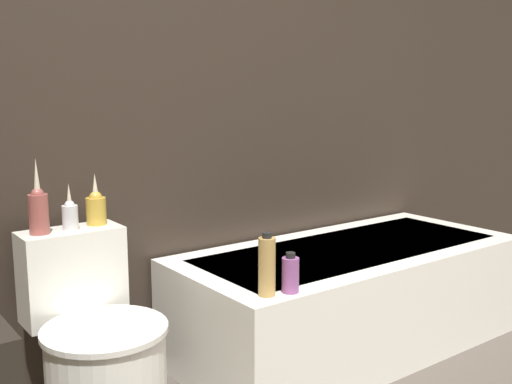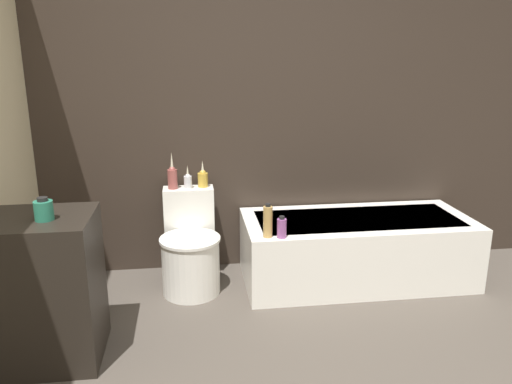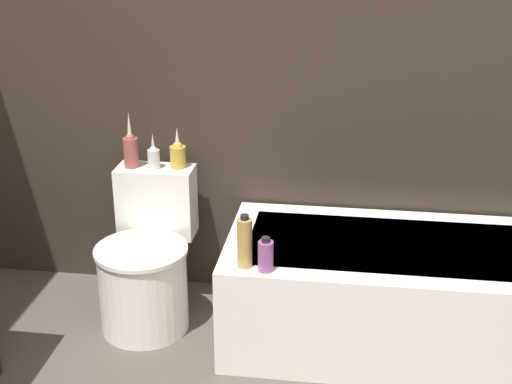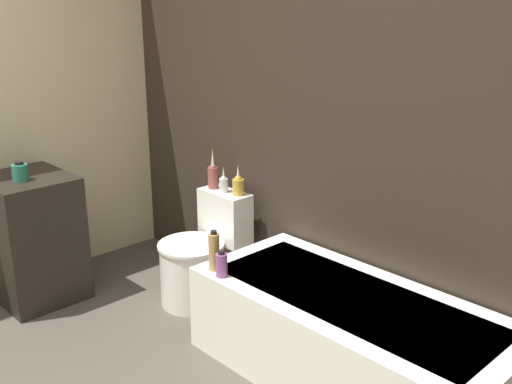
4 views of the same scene
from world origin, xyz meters
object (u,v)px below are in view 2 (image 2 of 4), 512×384
(soap_bottle_glass, at_px, (44,210))
(shampoo_bottle_short, at_px, (282,228))
(vase_gold, at_px, (172,177))
(vase_bronze, at_px, (203,178))
(vase_silver, at_px, (188,180))
(shampoo_bottle_tall, at_px, (268,221))
(toilet, at_px, (190,251))
(bathtub, at_px, (356,248))

(soap_bottle_glass, relative_size, shampoo_bottle_short, 0.82)
(vase_gold, relative_size, vase_bronze, 1.38)
(shampoo_bottle_short, bearing_deg, vase_gold, 142.77)
(shampoo_bottle_short, bearing_deg, vase_bronze, 131.00)
(shampoo_bottle_short, bearing_deg, soap_bottle_glass, -160.14)
(soap_bottle_glass, relative_size, vase_silver, 0.70)
(vase_bronze, bearing_deg, vase_gold, -173.87)
(vase_bronze, distance_m, shampoo_bottle_tall, 0.70)
(shampoo_bottle_tall, bearing_deg, vase_bronze, 126.63)
(vase_gold, height_order, shampoo_bottle_tall, vase_gold)
(toilet, height_order, vase_gold, vase_gold)
(vase_silver, distance_m, shampoo_bottle_tall, 0.75)
(toilet, distance_m, shampoo_bottle_short, 0.74)
(vase_silver, distance_m, shampoo_bottle_short, 0.84)
(toilet, distance_m, vase_silver, 0.52)
(bathtub, xyz_separation_m, vase_bronze, (-1.13, 0.25, 0.53))
(bathtub, bearing_deg, shampoo_bottle_tall, -158.03)
(bathtub, xyz_separation_m, soap_bottle_glass, (-1.99, -0.80, 0.64))
(toilet, distance_m, vase_gold, 0.56)
(vase_gold, xyz_separation_m, vase_bronze, (0.22, 0.02, -0.02))
(bathtub, xyz_separation_m, toilet, (-1.24, 0.01, 0.04))
(toilet, distance_m, soap_bottle_glass, 1.26)
(toilet, relative_size, soap_bottle_glass, 5.74)
(bathtub, xyz_separation_m, vase_gold, (-1.36, 0.23, 0.55))
(vase_gold, height_order, vase_bronze, vase_gold)
(soap_bottle_glass, bearing_deg, vase_silver, 54.32)
(soap_bottle_glass, bearing_deg, shampoo_bottle_tall, 22.10)
(toilet, xyz_separation_m, vase_gold, (-0.11, 0.22, 0.51))
(soap_bottle_glass, relative_size, shampoo_bottle_tall, 0.53)
(soap_bottle_glass, distance_m, vase_bronze, 1.36)
(vase_gold, xyz_separation_m, shampoo_bottle_short, (0.72, -0.55, -0.24))
(bathtub, height_order, toilet, toilet)
(vase_silver, xyz_separation_m, shampoo_bottle_tall, (0.52, -0.52, -0.17))
(vase_silver, xyz_separation_m, vase_bronze, (0.11, 0.03, 0.01))
(vase_bronze, bearing_deg, soap_bottle_glass, -128.83)
(soap_bottle_glass, xyz_separation_m, vase_gold, (0.63, 1.03, -0.10))
(vase_bronze, bearing_deg, vase_silver, -166.08)
(toilet, relative_size, vase_silver, 4.02)
(vase_gold, relative_size, shampoo_bottle_short, 1.84)
(bathtub, height_order, shampoo_bottle_tall, shampoo_bottle_tall)
(toilet, height_order, vase_bronze, vase_bronze)
(toilet, height_order, shampoo_bottle_tall, shampoo_bottle_tall)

